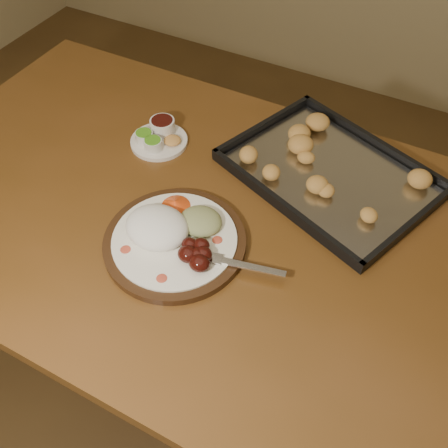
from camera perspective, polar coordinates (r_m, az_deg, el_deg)
The scene contains 5 objects.
ground at distance 1.70m, azimuth -7.60°, elevation -20.65°, with size 4.00×4.00×0.00m, color brown.
dining_table at distance 1.20m, azimuth -2.75°, elevation -1.69°, with size 1.50×0.90×0.75m.
dinner_plate at distance 1.05m, azimuth -5.79°, elevation -1.34°, with size 0.40×0.30×0.07m.
condiment_saucer at distance 1.29m, azimuth -7.50°, elevation 9.88°, with size 0.14×0.14×0.05m.
baking_tray at distance 1.22m, azimuth 11.99°, elevation 5.83°, with size 0.55×0.48×0.05m.
Camera 1 is at (0.45, -0.40, 1.58)m, focal length 40.00 mm.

